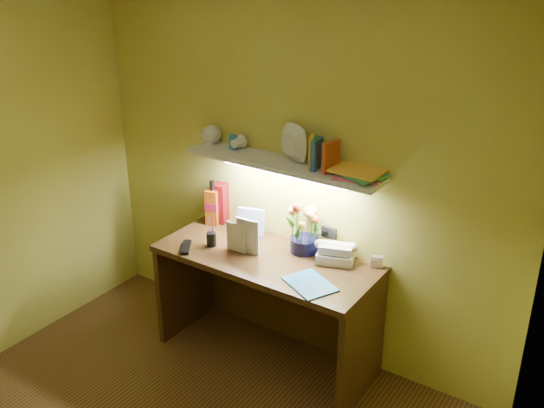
# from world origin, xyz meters

# --- Properties ---
(desk) EXTENTS (1.40, 0.60, 0.75)m
(desk) POSITION_xyz_m (0.00, 1.20, 0.38)
(desk) COLOR #3B2010
(desk) RESTS_ON ground
(flower_bouquet) EXTENTS (0.20, 0.20, 0.32)m
(flower_bouquet) POSITION_xyz_m (0.16, 1.39, 0.91)
(flower_bouquet) COLOR #0C0D33
(flower_bouquet) RESTS_ON desk
(telephone) EXTENTS (0.26, 0.23, 0.13)m
(telephone) POSITION_xyz_m (0.39, 1.38, 0.82)
(telephone) COLOR #EDE7C5
(telephone) RESTS_ON desk
(desk_clock) EXTENTS (0.08, 0.05, 0.07)m
(desk_clock) POSITION_xyz_m (0.63, 1.45, 0.79)
(desk_clock) COLOR silver
(desk_clock) RESTS_ON desk
(whisky_bottle) EXTENTS (0.10, 0.10, 0.31)m
(whisky_bottle) POSITION_xyz_m (-0.57, 1.39, 0.91)
(whisky_bottle) COLOR #B24E0F
(whisky_bottle) RESTS_ON desk
(whisky_box) EXTENTS (0.11, 0.11, 0.28)m
(whisky_box) POSITION_xyz_m (-0.54, 1.44, 0.89)
(whisky_box) COLOR #5D090C
(whisky_box) RESTS_ON desk
(pen_cup) EXTENTS (0.08, 0.08, 0.15)m
(pen_cup) POSITION_xyz_m (-0.37, 1.12, 0.83)
(pen_cup) COLOR black
(pen_cup) RESTS_ON desk
(art_card) EXTENTS (0.18, 0.09, 0.18)m
(art_card) POSITION_xyz_m (-0.26, 1.40, 0.84)
(art_card) COLOR white
(art_card) RESTS_ON desk
(tv_remote) EXTENTS (0.14, 0.18, 0.02)m
(tv_remote) POSITION_xyz_m (-0.48, 1.00, 0.76)
(tv_remote) COLOR black
(tv_remote) RESTS_ON desk
(blue_folder) EXTENTS (0.35, 0.32, 0.01)m
(blue_folder) POSITION_xyz_m (0.40, 1.05, 0.75)
(blue_folder) COLOR #2B80D0
(blue_folder) RESTS_ON desk
(desk_book_a) EXTENTS (0.14, 0.02, 0.19)m
(desk_book_a) POSITION_xyz_m (-0.26, 1.15, 0.85)
(desk_book_a) COLOR beige
(desk_book_a) RESTS_ON desk
(desk_book_b) EXTENTS (0.17, 0.02, 0.23)m
(desk_book_b) POSITION_xyz_m (-0.21, 1.17, 0.86)
(desk_book_b) COLOR silver
(desk_book_b) RESTS_ON desk
(wall_shelf) EXTENTS (1.32, 0.33, 0.22)m
(wall_shelf) POSITION_xyz_m (0.03, 1.38, 1.33)
(wall_shelf) COLOR silver
(wall_shelf) RESTS_ON ground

